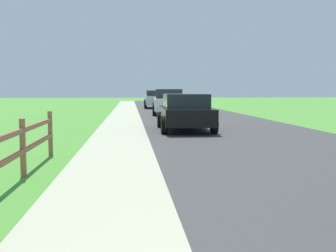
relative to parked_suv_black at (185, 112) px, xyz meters
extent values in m
plane|color=#4A8D34|center=(-1.60, 9.35, -0.76)|extent=(120.00, 120.00, 0.00)
cube|color=#383838|center=(1.90, 11.35, -0.75)|extent=(7.00, 66.00, 0.01)
cube|color=#A9AD8F|center=(-4.60, 11.35, -0.75)|extent=(6.00, 66.00, 0.01)
cube|color=#4A8D34|center=(-6.10, 11.35, -0.75)|extent=(5.00, 66.00, 0.00)
cylinder|color=brown|center=(-4.21, -8.38, -0.21)|extent=(0.11, 0.11, 1.10)
cylinder|color=brown|center=(-4.21, -5.81, -0.21)|extent=(0.11, 0.11, 1.10)
cube|color=black|center=(0.00, 0.05, -0.15)|extent=(1.96, 4.38, 0.64)
cube|color=#1E232B|center=(0.00, -0.12, 0.44)|extent=(1.70, 2.40, 0.55)
cylinder|color=black|center=(0.92, -1.32, -0.42)|extent=(0.23, 0.69, 0.68)
cylinder|color=black|center=(-0.96, -1.28, -0.42)|extent=(0.23, 0.69, 0.68)
cylinder|color=black|center=(0.96, 1.38, -0.42)|extent=(0.23, 0.69, 0.68)
cylinder|color=black|center=(-0.91, 1.41, -0.42)|extent=(0.23, 0.69, 0.68)
cube|color=white|center=(0.34, 10.50, -0.06)|extent=(2.17, 4.46, 0.76)
cube|color=#1E232B|center=(0.35, 10.53, 0.63)|extent=(1.81, 2.14, 0.61)
cylinder|color=black|center=(1.23, 9.10, -0.38)|extent=(0.26, 0.77, 0.76)
cylinder|color=black|center=(-0.70, 9.21, -0.38)|extent=(0.26, 0.77, 0.76)
cylinder|color=black|center=(1.38, 11.80, -0.38)|extent=(0.26, 0.77, 0.76)
cylinder|color=black|center=(-0.54, 11.91, -0.38)|extent=(0.26, 0.77, 0.76)
cube|color=#B7BABF|center=(0.07, 20.30, -0.05)|extent=(1.90, 4.77, 0.77)
cube|color=#1E232B|center=(0.07, 20.42, 0.59)|extent=(1.63, 2.30, 0.50)
cylinder|color=black|center=(0.93, 18.81, -0.38)|extent=(0.24, 0.76, 0.76)
cylinder|color=black|center=(-0.86, 18.86, -0.38)|extent=(0.24, 0.76, 0.76)
cylinder|color=black|center=(1.00, 21.74, -0.38)|extent=(0.24, 0.76, 0.76)
cylinder|color=black|center=(-0.79, 21.79, -0.38)|extent=(0.24, 0.76, 0.76)
camera|label=1|loc=(-2.21, -15.93, 0.87)|focal=42.56mm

